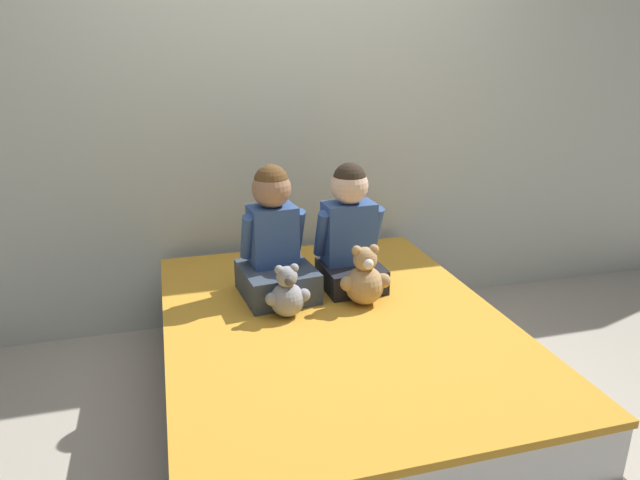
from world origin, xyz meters
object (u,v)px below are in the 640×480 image
object	(u,v)px
bed	(335,364)
teddy_bear_held_by_right_child	(365,279)
child_on_right	(350,231)
teddy_bear_held_by_left_child	(287,294)
child_on_left	(274,243)

from	to	relation	value
bed	teddy_bear_held_by_right_child	world-z (taller)	teddy_bear_held_by_right_child
child_on_right	teddy_bear_held_by_left_child	bearing A→B (deg)	-147.86
bed	teddy_bear_held_by_right_child	size ratio (longest dim) A/B	6.69
child_on_left	teddy_bear_held_by_left_child	xyz separation A→B (m)	(0.00, -0.25, -0.16)
child_on_left	teddy_bear_held_by_right_child	distance (m)	0.46
teddy_bear_held_by_right_child	teddy_bear_held_by_left_child	bearing A→B (deg)	-172.47
teddy_bear_held_by_left_child	teddy_bear_held_by_right_child	world-z (taller)	teddy_bear_held_by_right_child
bed	teddy_bear_held_by_right_child	distance (m)	0.41
child_on_left	teddy_bear_held_by_right_child	bearing A→B (deg)	-37.02
child_on_left	teddy_bear_held_by_right_child	size ratio (longest dim) A/B	2.19
bed	child_on_right	world-z (taller)	child_on_right
child_on_right	child_on_left	bearing A→B (deg)	178.07
child_on_left	teddy_bear_held_by_left_child	world-z (taller)	child_on_left
bed	child_on_left	world-z (taller)	child_on_left
child_on_right	teddy_bear_held_by_left_child	distance (m)	0.48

